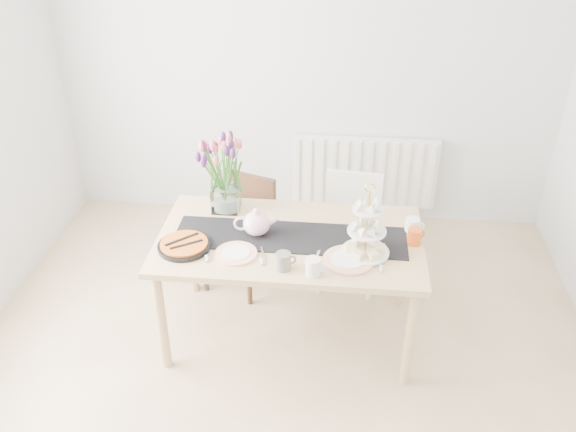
# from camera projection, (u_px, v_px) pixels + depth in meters

# --- Properties ---
(room_shell) EXTENTS (4.50, 4.50, 4.50)m
(room_shell) POSITION_uv_depth(u_px,v_px,m) (269.00, 217.00, 2.82)
(room_shell) COLOR tan
(room_shell) RESTS_ON ground
(radiator) EXTENTS (1.20, 0.08, 0.60)m
(radiator) POSITION_uv_depth(u_px,v_px,m) (364.00, 172.00, 5.08)
(radiator) COLOR white
(radiator) RESTS_ON room_shell
(dining_table) EXTENTS (1.60, 0.90, 0.75)m
(dining_table) POSITION_uv_depth(u_px,v_px,m) (290.00, 248.00, 3.71)
(dining_table) COLOR tan
(dining_table) RESTS_ON ground
(chair_brown) EXTENTS (0.52, 0.52, 0.82)m
(chair_brown) POSITION_uv_depth(u_px,v_px,m) (243.00, 224.00, 4.34)
(chair_brown) COLOR #3A2315
(chair_brown) RESTS_ON ground
(chair_white) EXTENTS (0.44, 0.44, 0.81)m
(chair_white) POSITION_uv_depth(u_px,v_px,m) (351.00, 222.00, 4.37)
(chair_white) COLOR white
(chair_white) RESTS_ON ground
(table_runner) EXTENTS (1.40, 0.35, 0.01)m
(table_runner) POSITION_uv_depth(u_px,v_px,m) (290.00, 237.00, 3.67)
(table_runner) COLOR black
(table_runner) RESTS_ON dining_table
(tulip_vase) EXTENTS (0.62, 0.62, 0.53)m
(tulip_vase) POSITION_uv_depth(u_px,v_px,m) (224.00, 162.00, 3.79)
(tulip_vase) COLOR silver
(tulip_vase) RESTS_ON dining_table
(cake_stand) EXTENTS (0.28, 0.28, 0.41)m
(cake_stand) POSITION_uv_depth(u_px,v_px,m) (366.00, 237.00, 3.47)
(cake_stand) COLOR gold
(cake_stand) RESTS_ON dining_table
(teapot) EXTENTS (0.29, 0.24, 0.17)m
(teapot) POSITION_uv_depth(u_px,v_px,m) (257.00, 224.00, 3.66)
(teapot) COLOR white
(teapot) RESTS_ON dining_table
(cream_jug) EXTENTS (0.10, 0.10, 0.09)m
(cream_jug) POSITION_uv_depth(u_px,v_px,m) (412.00, 225.00, 3.71)
(cream_jug) COLOR white
(cream_jug) RESTS_ON dining_table
(tart_tin) EXTENTS (0.31, 0.31, 0.04)m
(tart_tin) POSITION_uv_depth(u_px,v_px,m) (184.00, 245.00, 3.57)
(tart_tin) COLOR black
(tart_tin) RESTS_ON dining_table
(mug_grey) EXTENTS (0.11, 0.11, 0.10)m
(mug_grey) POSITION_uv_depth(u_px,v_px,m) (283.00, 261.00, 3.38)
(mug_grey) COLOR slate
(mug_grey) RESTS_ON dining_table
(mug_white) EXTENTS (0.09, 0.09, 0.10)m
(mug_white) POSITION_uv_depth(u_px,v_px,m) (313.00, 267.00, 3.33)
(mug_white) COLOR white
(mug_white) RESTS_ON dining_table
(mug_orange) EXTENTS (0.11, 0.11, 0.10)m
(mug_orange) POSITION_uv_depth(u_px,v_px,m) (414.00, 236.00, 3.60)
(mug_orange) COLOR #D85318
(mug_orange) RESTS_ON dining_table
(plate_left) EXTENTS (0.30, 0.30, 0.01)m
(plate_left) POSITION_uv_depth(u_px,v_px,m) (236.00, 253.00, 3.52)
(plate_left) COLOR white
(plate_left) RESTS_ON dining_table
(plate_right) EXTENTS (0.33, 0.33, 0.02)m
(plate_right) POSITION_uv_depth(u_px,v_px,m) (348.00, 260.00, 3.46)
(plate_right) COLOR white
(plate_right) RESTS_ON dining_table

